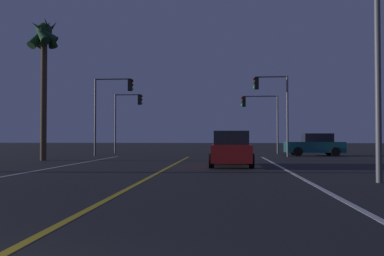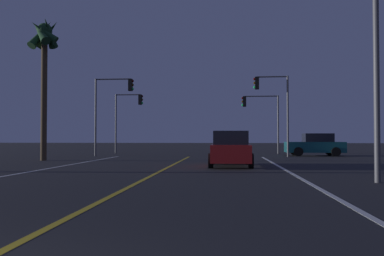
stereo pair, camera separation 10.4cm
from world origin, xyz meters
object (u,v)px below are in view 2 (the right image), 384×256
traffic_light_far_left (129,110)px  traffic_light_near_right (272,98)px  car_lead_same_lane (231,149)px  palm_tree_left_mid (44,46)px  street_lamp_right_near (362,35)px  car_crossing_side (315,145)px  traffic_light_far_right (260,110)px  traffic_light_near_left (113,99)px

traffic_light_far_left → traffic_light_near_right: bearing=-24.7°
car_lead_same_lane → palm_tree_left_mid: palm_tree_left_mid is taller
traffic_light_far_left → car_lead_same_lane: bearing=-60.1°
car_lead_same_lane → traffic_light_far_left: traffic_light_far_left is taller
car_lead_same_lane → street_lamp_right_near: (4.03, -6.59, 3.77)m
car_crossing_side → street_lamp_right_near: 18.84m
traffic_light_far_right → street_lamp_right_near: bearing=93.6°
traffic_light_near_right → traffic_light_far_left: 13.16m
traffic_light_near_right → traffic_light_far_right: size_ratio=1.17×
car_crossing_side → traffic_light_near_left: size_ratio=0.74×
traffic_light_near_right → traffic_light_far_left: (-11.95, 5.50, -0.41)m
car_crossing_side → traffic_light_far_left: size_ratio=0.82×
street_lamp_right_near → palm_tree_left_mid: 18.72m
traffic_light_far_right → car_lead_same_lane: bearing=80.2°
traffic_light_near_right → traffic_light_far_right: traffic_light_near_right is taller
traffic_light_near_left → traffic_light_far_left: (-0.18, 5.50, -0.42)m
traffic_light_far_right → traffic_light_far_left: bearing=0.0°
traffic_light_near_right → traffic_light_far_right: (-0.43, 5.50, -0.54)m
traffic_light_near_left → street_lamp_right_near: (12.71, -16.52, 0.30)m
traffic_light_near_right → palm_tree_left_mid: bearing=22.6°
traffic_light_far_right → palm_tree_left_mid: bearing=39.5°
traffic_light_near_right → street_lamp_right_near: (0.94, -16.52, 0.31)m
traffic_light_near_left → street_lamp_right_near: bearing=-52.4°
street_lamp_right_near → car_crossing_side: bearing=-97.7°
car_crossing_side → street_lamp_right_near: (-2.48, -18.29, 3.77)m
traffic_light_near_right → traffic_light_near_left: 11.77m
car_lead_same_lane → traffic_light_far_right: traffic_light_far_right is taller
palm_tree_left_mid → car_crossing_side: bearing=23.6°
traffic_light_near_right → street_lamp_right_near: 16.55m
traffic_light_near_left → palm_tree_left_mid: palm_tree_left_mid is taller
car_lead_same_lane → traffic_light_near_left: bearing=41.2°
car_crossing_side → traffic_light_far_right: bearing=-44.1°
car_crossing_side → car_lead_same_lane: bearing=60.9°
car_crossing_side → traffic_light_near_left: traffic_light_near_left is taller
palm_tree_left_mid → traffic_light_near_left: bearing=66.7°
traffic_light_far_right → car_crossing_side: bearing=135.9°
traffic_light_far_left → street_lamp_right_near: size_ratio=0.73×
car_lead_same_lane → traffic_light_far_right: (2.66, 15.42, 2.92)m
car_lead_same_lane → traffic_light_near_right: bearing=-17.3°
car_crossing_side → traffic_light_near_right: (-3.42, -1.78, 3.46)m
car_lead_same_lane → palm_tree_left_mid: bearing=70.7°
car_lead_same_lane → palm_tree_left_mid: 13.43m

